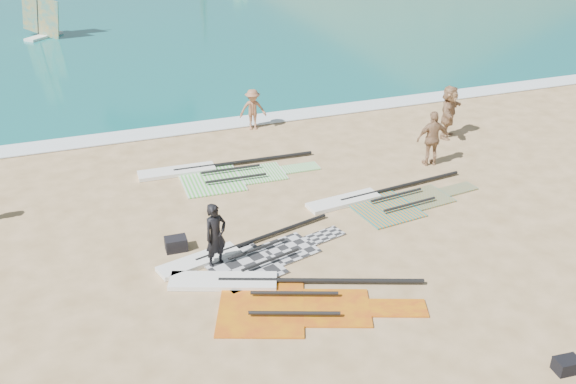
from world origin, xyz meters
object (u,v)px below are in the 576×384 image
object	(u,v)px
gear_bag_far	(567,365)
beachgoer_back	(433,138)
rig_green	(216,173)
rig_orange	(382,200)
rig_red	(274,294)
beachgoer_mid	(253,109)
gear_bag_near	(176,244)
beachgoer_right	(449,112)
rig_grey	(242,256)
person_wetsuit	(216,236)

from	to	relation	value
gear_bag_far	beachgoer_back	size ratio (longest dim) A/B	0.26
rig_green	rig_orange	distance (m)	5.63
rig_red	beachgoer_mid	world-z (taller)	beachgoer_mid
gear_bag_near	beachgoer_right	size ratio (longest dim) A/B	0.29
rig_orange	gear_bag_far	distance (m)	7.87
gear_bag_far	beachgoer_mid	bearing A→B (deg)	97.11
gear_bag_near	beachgoer_mid	distance (m)	9.06
rig_grey	gear_bag_near	xyz separation A→B (m)	(-1.52, 0.99, 0.13)
gear_bag_near	beachgoer_back	bearing A→B (deg)	14.95
rig_red	person_wetsuit	world-z (taller)	person_wetsuit
rig_grey	rig_green	bearing A→B (deg)	67.89
rig_grey	beachgoer_right	bearing A→B (deg)	14.52
gear_bag_near	gear_bag_far	distance (m)	9.75
beachgoer_back	beachgoer_right	distance (m)	2.78
rig_grey	beachgoer_mid	distance (m)	9.33
rig_red	beachgoer_mid	size ratio (longest dim) A/B	3.73
beachgoer_mid	rig_orange	bearing A→B (deg)	-66.51
rig_red	rig_green	bearing A→B (deg)	107.34
rig_grey	person_wetsuit	xyz separation A→B (m)	(-0.68, -0.11, 0.82)
rig_grey	gear_bag_near	distance (m)	1.82
gear_bag_far	beachgoer_mid	distance (m)	15.21
person_wetsuit	beachgoer_mid	distance (m)	9.64
rig_orange	rig_grey	bearing A→B (deg)	-169.28
rig_green	rig_orange	bearing A→B (deg)	-38.93
person_wetsuit	beachgoer_right	world-z (taller)	beachgoer_right
gear_bag_near	beachgoer_back	size ratio (longest dim) A/B	0.30
rig_grey	gear_bag_far	world-z (taller)	gear_bag_far
rig_grey	gear_bag_far	size ratio (longest dim) A/B	10.58
rig_orange	beachgoer_mid	distance (m)	7.49
gear_bag_near	beachgoer_mid	xyz separation A→B (m)	(4.58, 7.79, 0.62)
beachgoer_back	beachgoer_right	size ratio (longest dim) A/B	0.96
beachgoer_mid	beachgoer_back	xyz separation A→B (m)	(4.68, -5.31, 0.16)
rig_orange	gear_bag_far	world-z (taller)	gear_bag_far
rig_orange	gear_bag_near	size ratio (longest dim) A/B	9.77
gear_bag_near	beachgoer_right	world-z (taller)	beachgoer_right
gear_bag_near	beachgoer_right	bearing A→B (deg)	21.85
rig_green	beachgoer_mid	world-z (taller)	beachgoer_mid
rig_green	beachgoer_right	world-z (taller)	beachgoer_right
rig_green	rig_red	distance (m)	7.11
gear_bag_far	beachgoer_right	xyz separation A→B (m)	(4.73, 11.78, 0.85)
beachgoer_back	gear_bag_near	bearing A→B (deg)	22.15
beachgoer_mid	beachgoer_right	distance (m)	7.39
rig_grey	person_wetsuit	world-z (taller)	person_wetsuit
beachgoer_right	rig_green	bearing A→B (deg)	135.86
person_wetsuit	beachgoer_back	size ratio (longest dim) A/B	0.91
rig_red	beachgoer_back	distance (m)	9.27
rig_grey	rig_orange	world-z (taller)	rig_orange
gear_bag_near	beachgoer_back	xyz separation A→B (m)	(9.27, 2.48, 0.78)
beachgoer_mid	beachgoer_back	world-z (taller)	beachgoer_back
rig_orange	beachgoer_right	bearing A→B (deg)	32.61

